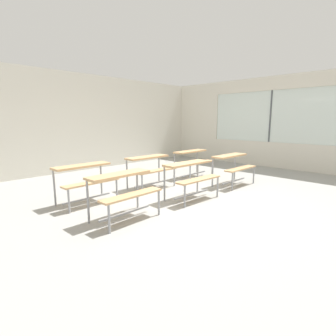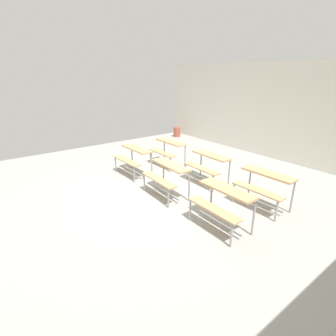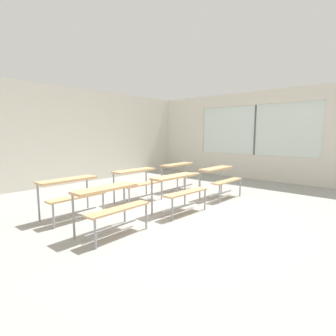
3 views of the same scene
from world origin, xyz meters
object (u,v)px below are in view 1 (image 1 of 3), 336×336
object	(u,v)px
desk_bench_r0c2	(233,162)
desk_bench_r1c0	(85,175)
desk_bench_r1c2	(193,157)
desk_bench_r0c1	(191,172)
desk_bench_r1c1	(150,164)
desk_bench_r0c0	(123,185)

from	to	relation	value
desk_bench_r0c2	desk_bench_r1c0	size ratio (longest dim) A/B	1.00
desk_bench_r0c2	desk_bench_r1c2	xyz separation A→B (m)	(-0.00, 1.26, 0.00)
desk_bench_r0c1	desk_bench_r1c1	distance (m)	1.26
desk_bench_r0c0	desk_bench_r0c1	xyz separation A→B (m)	(1.61, -0.08, 0.00)
desk_bench_r0c1	desk_bench_r0c2	world-z (taller)	same
desk_bench_r0c0	desk_bench_r0c1	bearing A→B (deg)	-4.38
desk_bench_r0c1	desk_bench_r1c2	distance (m)	2.06
desk_bench_r0c1	desk_bench_r1c0	bearing A→B (deg)	144.52
desk_bench_r1c2	desk_bench_r0c2	bearing A→B (deg)	-90.40
desk_bench_r0c2	desk_bench_r1c2	size ratio (longest dim) A/B	1.00
desk_bench_r0c0	desk_bench_r1c0	distance (m)	1.19
desk_bench_r1c0	desk_bench_r1c1	bearing A→B (deg)	-1.32
desk_bench_r0c1	desk_bench_r1c0	size ratio (longest dim) A/B	1.01
desk_bench_r0c2	desk_bench_r1c0	distance (m)	3.50
desk_bench_r0c1	desk_bench_r1c0	distance (m)	2.07
desk_bench_r0c1	desk_bench_r1c2	xyz separation A→B (m)	(1.63, 1.26, 0.00)
desk_bench_r0c0	desk_bench_r1c0	bearing A→B (deg)	89.50
desk_bench_r0c1	desk_bench_r1c1	xyz separation A→B (m)	(0.03, 1.26, 0.00)
desk_bench_r0c0	desk_bench_r1c2	distance (m)	3.45
desk_bench_r0c0	desk_bench_r1c2	size ratio (longest dim) A/B	1.01
desk_bench_r1c1	desk_bench_r1c2	bearing A→B (deg)	1.13
desk_bench_r0c2	desk_bench_r1c0	bearing A→B (deg)	159.72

